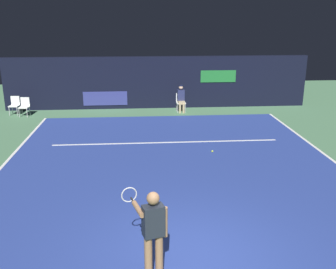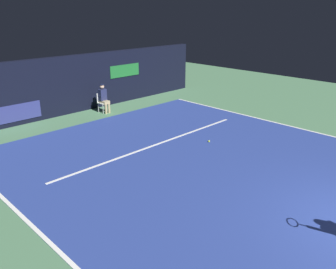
# 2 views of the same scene
# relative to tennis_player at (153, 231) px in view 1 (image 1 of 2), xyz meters

# --- Properties ---
(ground_plane) EXTENTS (31.13, 31.13, 0.00)m
(ground_plane) POSITION_rel_tennis_player_xyz_m (0.78, 5.52, -0.99)
(ground_plane) COLOR #4C7A56
(court_surface) EXTENTS (10.69, 12.07, 0.01)m
(court_surface) POSITION_rel_tennis_player_xyz_m (0.78, 5.52, -0.98)
(court_surface) COLOR navy
(court_surface) RESTS_ON ground
(line_sideline_left) EXTENTS (0.10, 12.07, 0.01)m
(line_sideline_left) POSITION_rel_tennis_player_xyz_m (6.07, 5.52, -0.97)
(line_sideline_left) COLOR white
(line_sideline_left) RESTS_ON court_surface
(line_sideline_right) EXTENTS (0.10, 12.07, 0.01)m
(line_sideline_right) POSITION_rel_tennis_player_xyz_m (-4.51, 5.52, -0.97)
(line_sideline_right) COLOR white
(line_sideline_right) RESTS_ON court_surface
(line_service) EXTENTS (8.34, 0.10, 0.01)m
(line_service) POSITION_rel_tennis_player_xyz_m (0.78, 7.63, -0.97)
(line_service) COLOR white
(line_service) RESTS_ON court_surface
(back_wall) EXTENTS (15.25, 0.33, 2.60)m
(back_wall) POSITION_rel_tennis_player_xyz_m (0.78, 13.39, 0.31)
(back_wall) COLOR black
(back_wall) RESTS_ON ground
(tennis_player) EXTENTS (0.82, 0.92, 1.73)m
(tennis_player) POSITION_rel_tennis_player_xyz_m (0.00, 0.00, 0.00)
(tennis_player) COLOR #8C6647
(tennis_player) RESTS_ON ground
(line_judge_on_chair) EXTENTS (0.47, 0.55, 1.32)m
(line_judge_on_chair) POSITION_rel_tennis_player_xyz_m (1.85, 12.34, -0.30)
(line_judge_on_chair) COLOR white
(line_judge_on_chair) RESTS_ON ground
(courtside_chair_near) EXTENTS (0.48, 0.46, 0.88)m
(courtside_chair_near) POSITION_rel_tennis_player_xyz_m (-5.55, 12.09, -0.49)
(courtside_chair_near) COLOR white
(courtside_chair_near) RESTS_ON ground
(courtside_chair_far) EXTENTS (0.48, 0.46, 0.88)m
(courtside_chair_far) POSITION_rel_tennis_player_xyz_m (-6.10, 12.42, -0.49)
(courtside_chair_far) COLOR white
(courtside_chair_far) RESTS_ON ground
(tennis_ball) EXTENTS (0.07, 0.07, 0.07)m
(tennis_ball) POSITION_rel_tennis_player_xyz_m (2.30, 6.47, -0.94)
(tennis_ball) COLOR #CCE033
(tennis_ball) RESTS_ON court_surface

